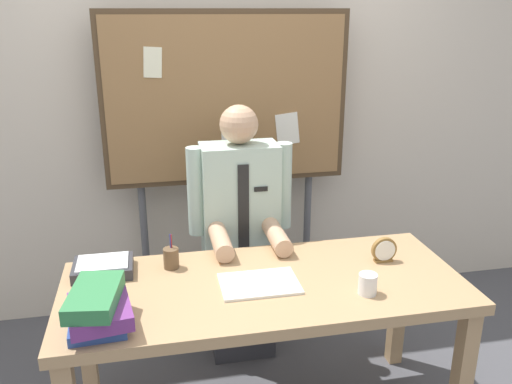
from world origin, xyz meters
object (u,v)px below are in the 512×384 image
desk (264,300)px  open_notebook (259,284)px  paper_tray (103,267)px  person (240,244)px  pen_holder (171,258)px  coffee_mug (368,284)px  desk_clock (384,251)px  bulletin_board (227,104)px  book_stack (98,308)px

desk → open_notebook: 0.10m
desk → paper_tray: size_ratio=6.66×
person → pen_holder: (-0.39, -0.38, 0.14)m
coffee_mug → paper_tray: bearing=159.3°
desk → person: person is taller
desk → desk_clock: size_ratio=14.48×
desk_clock → coffee_mug: (-0.19, -0.26, -0.01)m
bulletin_board → open_notebook: bearing=-91.5°
open_notebook → coffee_mug: 0.45m
open_notebook → pen_holder: (-0.36, 0.24, 0.04)m
pen_holder → paper_tray: pen_holder is taller
desk → bulletin_board: bearing=90.0°
desk → bulletin_board: 1.22m
bulletin_board → person: bearing=-90.0°
pen_holder → open_notebook: bearing=-33.7°
pen_holder → person: bearing=44.7°
desk → coffee_mug: 0.45m
open_notebook → book_stack: bearing=-163.6°
desk → open_notebook: open_notebook is taller
book_stack → pen_holder: size_ratio=1.99×
open_notebook → desk_clock: desk_clock is taller
person → coffee_mug: person is taller
desk_clock → book_stack: bearing=-166.9°
person → book_stack: (-0.67, -0.81, 0.17)m
person → desk_clock: 0.79m
bulletin_board → book_stack: size_ratio=5.84×
book_stack → paper_tray: book_stack is taller
coffee_mug → person: bearing=116.8°
person → desk_clock: person is taller
person → bulletin_board: bearing=90.0°
person → open_notebook: person is taller
open_notebook → pen_holder: size_ratio=2.09×
person → coffee_mug: 0.89m
bulletin_board → book_stack: bearing=-118.9°
bulletin_board → paper_tray: (-0.69, -0.78, -0.58)m
coffee_mug → paper_tray: size_ratio=0.34×
book_stack → open_notebook: 0.68m
open_notebook → desk_clock: (0.61, 0.10, 0.05)m
desk → pen_holder: pen_holder is taller
bulletin_board → paper_tray: bearing=-131.3°
person → pen_holder: bearing=-135.3°
book_stack → coffee_mug: book_stack is taller
open_notebook → bulletin_board: bearing=88.5°
desk_clock → paper_tray: size_ratio=0.46×
desk → desk_clock: (0.59, 0.08, 0.14)m
open_notebook → paper_tray: size_ratio=1.28×
paper_tray → pen_holder: bearing=-1.6°
person → coffee_mug: (0.39, -0.78, 0.13)m
book_stack → desk: bearing=17.4°
person → paper_tray: bearing=-151.5°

